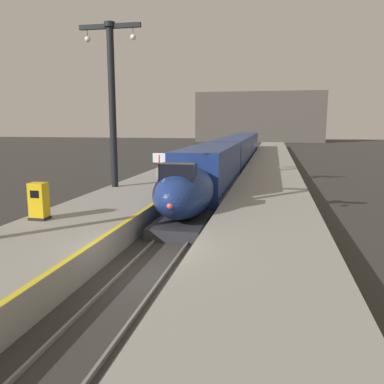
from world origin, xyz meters
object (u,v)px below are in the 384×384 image
(rolling_suitcase, at_px, (164,185))
(highspeed_train_main, at_px, (234,153))
(passenger_near_edge, at_px, (161,175))
(station_column_mid, at_px, (112,92))
(ticket_machine_yellow, at_px, (39,203))
(departure_info_board, at_px, (159,162))

(rolling_suitcase, bearing_deg, highspeed_train_main, 83.10)
(passenger_near_edge, xyz_separation_m, rolling_suitcase, (0.13, 0.17, -0.69))
(station_column_mid, height_order, ticket_machine_yellow, station_column_mid)
(highspeed_train_main, xyz_separation_m, station_column_mid, (-5.90, -18.98, 5.18))
(passenger_near_edge, bearing_deg, station_column_mid, 165.56)
(passenger_near_edge, distance_m, departure_info_board, 2.72)
(ticket_machine_yellow, xyz_separation_m, departure_info_board, (2.21, 10.88, 0.77))
(highspeed_train_main, xyz_separation_m, departure_info_board, (-3.34, -17.32, 0.59))
(highspeed_train_main, relative_size, passenger_near_edge, 33.09)
(station_column_mid, distance_m, rolling_suitcase, 6.80)
(ticket_machine_yellow, distance_m, departure_info_board, 11.13)
(station_column_mid, bearing_deg, ticket_machine_yellow, -87.82)
(station_column_mid, relative_size, departure_info_board, 4.83)
(station_column_mid, height_order, passenger_near_edge, station_column_mid)
(station_column_mid, distance_m, ticket_machine_yellow, 10.66)
(station_column_mid, height_order, departure_info_board, station_column_mid)
(departure_info_board, bearing_deg, passenger_near_edge, -72.07)
(passenger_near_edge, distance_m, rolling_suitcase, 0.72)
(passenger_near_edge, bearing_deg, highspeed_train_main, 82.79)
(highspeed_train_main, xyz_separation_m, ticket_machine_yellow, (-5.55, -28.20, -0.17))
(station_column_mid, xyz_separation_m, passenger_near_edge, (3.39, -0.87, -5.10))
(highspeed_train_main, relative_size, rolling_suitcase, 56.96)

